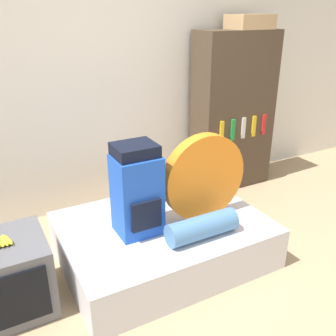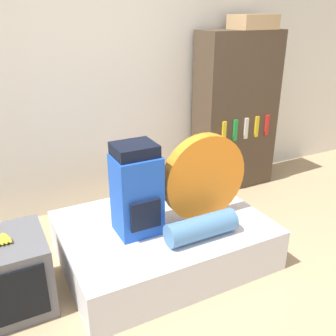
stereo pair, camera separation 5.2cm
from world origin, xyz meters
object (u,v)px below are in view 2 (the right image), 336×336
backpack (137,191)px  tent_bag (204,178)px  bookshelf (236,112)px  television (7,275)px  cardboard_box (253,22)px  sleeping_roll (201,227)px

backpack → tent_bag: (0.54, -0.05, 0.01)m
backpack → bookshelf: bookshelf is taller
tent_bag → television: tent_bag is taller
tent_bag → cardboard_box: bearing=40.3°
tent_bag → bookshelf: bearing=44.0°
backpack → television: backpack is taller
sleeping_roll → television: size_ratio=0.99×
cardboard_box → tent_bag: bearing=-139.7°
bookshelf → sleeping_roll: bearing=-134.0°
sleeping_roll → cardboard_box: cardboard_box is taller
cardboard_box → backpack: bearing=-151.5°
sleeping_roll → bookshelf: size_ratio=0.32×
tent_bag → sleeping_roll: 0.40m
backpack → bookshelf: (1.58, 0.95, 0.18)m
tent_bag → bookshelf: size_ratio=0.41×
backpack → tent_bag: 0.55m
backpack → tent_bag: bearing=-5.7°
sleeping_roll → television: (-1.31, 0.32, -0.17)m
tent_bag → sleeping_roll: tent_bag is taller
tent_bag → cardboard_box: (1.15, 0.97, 1.09)m
sleeping_roll → cardboard_box: 2.25m
television → tent_bag: bearing=-2.9°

